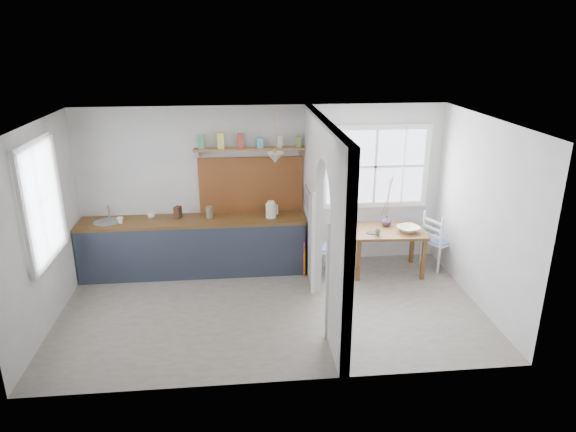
{
  "coord_description": "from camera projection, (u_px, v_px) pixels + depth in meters",
  "views": [
    {
      "loc": [
        -0.41,
        -6.3,
        3.62
      ],
      "look_at": [
        0.27,
        0.41,
        1.22
      ],
      "focal_mm": 32.0,
      "sensor_mm": 36.0,
      "label": 1
    }
  ],
  "objects": [
    {
      "name": "nook_window",
      "position": [
        375.0,
        167.0,
        8.25
      ],
      "size": [
        1.76,
        0.1,
        1.3
      ],
      "primitive_type": null,
      "color": "white",
      "rests_on": "walls"
    },
    {
      "name": "counter",
      "position": [
        195.0,
        245.0,
        8.14
      ],
      "size": [
        3.5,
        0.6,
        0.9
      ],
      "color": "brown",
      "rests_on": "floor"
    },
    {
      "name": "sink",
      "position": [
        107.0,
        223.0,
        7.85
      ],
      "size": [
        0.4,
        0.4,
        0.02
      ],
      "primitive_type": "cylinder",
      "color": "#ABB0B9",
      "rests_on": "counter"
    },
    {
      "name": "knife_block",
      "position": [
        178.0,
        212.0,
        7.98
      ],
      "size": [
        0.12,
        0.14,
        0.19
      ],
      "primitive_type": "cube",
      "rotation": [
        0.0,
        0.0,
        -0.37
      ],
      "color": "#402D1E",
      "rests_on": "counter"
    },
    {
      "name": "utensil_rail",
      "position": [
        308.0,
        189.0,
        7.57
      ],
      "size": [
        0.02,
        0.5,
        0.02
      ],
      "primitive_type": "cylinder",
      "rotation": [
        1.57,
        0.0,
        0.0
      ],
      "color": "#ABB0B9",
      "rests_on": "partition"
    },
    {
      "name": "partition",
      "position": [
        323.0,
        207.0,
        6.79
      ],
      "size": [
        0.12,
        3.2,
        2.6
      ],
      "color": "silver",
      "rests_on": "floor"
    },
    {
      "name": "floor",
      "position": [
        272.0,
        309.0,
        7.16
      ],
      "size": [
        5.8,
        3.2,
        0.01
      ],
      "primitive_type": "cube",
      "color": "gray",
      "rests_on": "ground"
    },
    {
      "name": "mug_a",
      "position": [
        120.0,
        220.0,
        7.78
      ],
      "size": [
        0.11,
        0.11,
        0.09
      ],
      "primitive_type": "imported",
      "rotation": [
        0.0,
        0.0,
        -0.13
      ],
      "color": "white",
      "rests_on": "counter"
    },
    {
      "name": "shelf",
      "position": [
        250.0,
        146.0,
        7.87
      ],
      "size": [
        1.75,
        0.2,
        0.21
      ],
      "color": "brown",
      "rests_on": "walls"
    },
    {
      "name": "jar",
      "position": [
        209.0,
        212.0,
        8.0
      ],
      "size": [
        0.13,
        0.13,
        0.18
      ],
      "primitive_type": "cylinder",
      "rotation": [
        0.0,
        0.0,
        0.12
      ],
      "color": "#746A51",
      "rests_on": "counter"
    },
    {
      "name": "ceiling",
      "position": [
        270.0,
        122.0,
        6.29
      ],
      "size": [
        5.8,
        3.2,
        0.01
      ],
      "primitive_type": "cube",
      "color": "silver",
      "rests_on": "walls"
    },
    {
      "name": "walls",
      "position": [
        271.0,
        221.0,
        6.72
      ],
      "size": [
        5.81,
        3.21,
        2.6
      ],
      "color": "silver",
      "rests_on": "floor"
    },
    {
      "name": "towel_magenta",
      "position": [
        304.0,
        259.0,
        8.06
      ],
      "size": [
        0.02,
        0.03,
        0.58
      ],
      "primitive_type": "cube",
      "color": "#AD2974",
      "rests_on": "counter"
    },
    {
      "name": "pendant_lamp",
      "position": [
        275.0,
        158.0,
        7.62
      ],
      "size": [
        0.26,
        0.26,
        0.16
      ],
      "primitive_type": "cone",
      "color": "#EFE2CA",
      "rests_on": "ceiling"
    },
    {
      "name": "bowl",
      "position": [
        408.0,
        229.0,
        7.99
      ],
      "size": [
        0.43,
        0.43,
        0.08
      ],
      "primitive_type": "imported",
      "rotation": [
        0.0,
        0.0,
        0.37
      ],
      "color": "white",
      "rests_on": "dining_table"
    },
    {
      "name": "kettle",
      "position": [
        271.0,
        209.0,
        8.01
      ],
      "size": [
        0.25,
        0.22,
        0.27
      ],
      "primitive_type": null,
      "rotation": [
        0.0,
        0.0,
        0.21
      ],
      "color": "white",
      "rests_on": "counter"
    },
    {
      "name": "vase",
      "position": [
        387.0,
        221.0,
        8.22
      ],
      "size": [
        0.18,
        0.18,
        0.17
      ],
      "primitive_type": "imported",
      "rotation": [
        0.0,
        0.0,
        0.11
      ],
      "color": "#453153",
      "rests_on": "dining_table"
    },
    {
      "name": "chair_right",
      "position": [
        440.0,
        240.0,
        8.32
      ],
      "size": [
        0.57,
        0.57,
        0.93
      ],
      "primitive_type": null,
      "rotation": [
        0.0,
        0.0,
        2.0
      ],
      "color": "white",
      "rests_on": "floor"
    },
    {
      "name": "table_cup",
      "position": [
        378.0,
        232.0,
        7.85
      ],
      "size": [
        0.1,
        0.1,
        0.09
      ],
      "primitive_type": "imported",
      "rotation": [
        0.0,
        0.0,
        0.04
      ],
      "color": "#5A7D5A",
      "rests_on": "dining_table"
    },
    {
      "name": "chair_left",
      "position": [
        333.0,
        248.0,
        8.12
      ],
      "size": [
        0.49,
        0.49,
        0.83
      ],
      "primitive_type": null,
      "rotation": [
        0.0,
        0.0,
        -1.97
      ],
      "color": "white",
      "rests_on": "floor"
    },
    {
      "name": "plate",
      "position": [
        371.0,
        232.0,
        7.95
      ],
      "size": [
        0.2,
        0.2,
        0.01
      ],
      "primitive_type": "cylinder",
      "rotation": [
        0.0,
        0.0,
        0.4
      ],
      "color": "#2C2425",
      "rests_on": "dining_table"
    },
    {
      "name": "towel_orange",
      "position": [
        304.0,
        262.0,
        8.01
      ],
      "size": [
        0.02,
        0.03,
        0.47
      ],
      "primitive_type": "cube",
      "color": "#CF6400",
      "rests_on": "counter"
    },
    {
      "name": "kitchen_window",
      "position": [
        39.0,
        203.0,
        6.34
      ],
      "size": [
        0.1,
        1.16,
        1.5
      ],
      "primitive_type": null,
      "color": "white",
      "rests_on": "walls"
    },
    {
      "name": "backsplash",
      "position": [
        251.0,
        185.0,
        8.16
      ],
      "size": [
        1.65,
        0.03,
        0.9
      ],
      "primitive_type": "cube",
      "color": "brown",
      "rests_on": "walls"
    },
    {
      "name": "dining_table",
      "position": [
        386.0,
        251.0,
        8.18
      ],
      "size": [
        1.17,
        0.82,
        0.71
      ],
      "primitive_type": null,
      "rotation": [
        0.0,
        0.0,
        -0.06
      ],
      "color": "brown",
      "rests_on": "floor"
    },
    {
      "name": "mug_b",
      "position": [
        152.0,
        216.0,
        8.0
      ],
      "size": [
        0.13,
        0.13,
        0.09
      ],
      "primitive_type": "imported",
      "rotation": [
        0.0,
        0.0,
        0.15
      ],
      "color": "white",
      "rests_on": "counter"
    }
  ]
}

